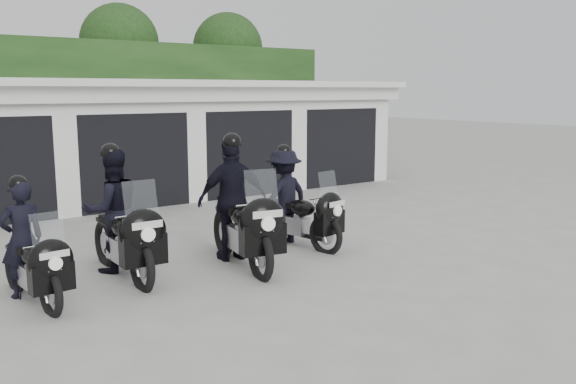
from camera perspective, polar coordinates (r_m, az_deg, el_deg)
ground at (r=9.81m, az=-1.68°, el=-6.59°), size 80.00×80.00×0.00m
garage_block at (r=16.77m, az=-17.46°, el=4.64°), size 16.40×6.80×2.96m
background_vegetation at (r=21.48m, az=-20.90°, el=9.03°), size 20.00×3.90×5.80m
police_bike_a at (r=8.56m, az=-23.03°, el=-5.14°), size 0.70×1.93×1.68m
police_bike_b at (r=9.36m, az=-15.64°, el=-2.40°), size 0.92×2.31×2.01m
police_bike_c at (r=9.64m, az=-4.77°, el=-1.42°), size 1.26×2.41×2.12m
police_bike_d at (r=10.76m, az=0.23°, el=-0.86°), size 1.18×2.09×1.84m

